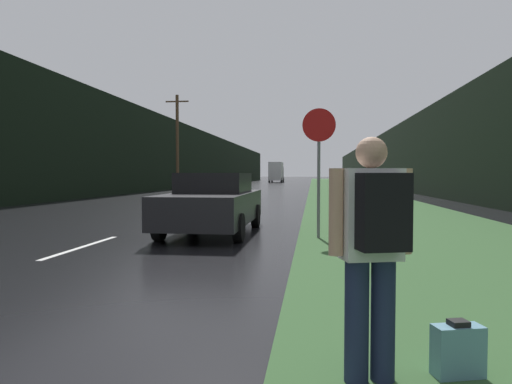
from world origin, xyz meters
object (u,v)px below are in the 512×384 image
at_px(stop_sign, 319,157).
at_px(car_passing_near, 213,203).
at_px(hitchhiker_with_backpack, 373,244).
at_px(suitcase, 458,352).
at_px(delivery_truck, 276,172).

xyz_separation_m(stop_sign, car_passing_near, (-2.61, 0.72, -1.11)).
xyz_separation_m(hitchhiker_with_backpack, car_passing_near, (-2.89, 8.01, -0.24)).
height_order(stop_sign, suitcase, stop_sign).
xyz_separation_m(stop_sign, delivery_truck, (-6.89, 74.63, 0.09)).
height_order(suitcase, delivery_truck, delivery_truck).
bearing_deg(car_passing_near, stop_sign, 164.65).
bearing_deg(car_passing_near, hitchhiker_with_backpack, 109.81).
bearing_deg(hitchhiker_with_backpack, car_passing_near, 94.35).
bearing_deg(hitchhiker_with_backpack, stop_sign, 76.71).
xyz_separation_m(hitchhiker_with_backpack, delivery_truck, (-7.17, 81.93, 0.96)).
xyz_separation_m(suitcase, car_passing_near, (-3.51, 7.83, 0.56)).
xyz_separation_m(stop_sign, hitchhiker_with_backpack, (0.28, -7.29, -0.87)).
distance_m(hitchhiker_with_backpack, delivery_truck, 82.24).
bearing_deg(delivery_truck, suitcase, -84.55).
xyz_separation_m(car_passing_near, delivery_truck, (-4.29, 73.92, 1.20)).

